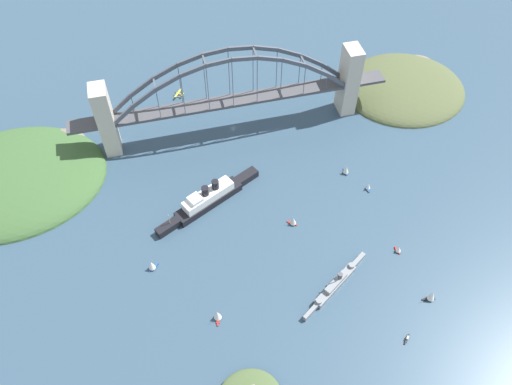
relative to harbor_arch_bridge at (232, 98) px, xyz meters
The scene contains 15 objects.
ground_plane 33.02m from the harbor_arch_bridge, 143.75° to the right, with size 1400.00×1400.00×0.00m, color #334C60.
harbor_arch_bridge is the anchor object (origin of this frame).
headland_west_shore 168.06m from the harbor_arch_bridge, behind, with size 112.90×104.65×23.89m.
headland_east_shore 182.93m from the harbor_arch_bridge, ahead, with size 145.98×120.07×27.66m.
ocean_liner 87.72m from the harbor_arch_bridge, 65.06° to the left, with size 86.14×47.95×20.28m.
naval_cruiser 171.73m from the harbor_arch_bridge, 101.38° to the left, with size 56.18×38.39×17.64m.
seaplane_taxiing_near_bridge 72.10m from the harbor_arch_bridge, 53.58° to the right, with size 9.55×10.78×4.96m.
small_boat_0 129.57m from the harbor_arch_bridge, 133.22° to the left, with size 4.00×6.54×6.67m.
small_boat_1 115.26m from the harbor_arch_bridge, 100.67° to the left, with size 7.25×6.66×8.53m.
small_boat_2 108.31m from the harbor_arch_bridge, 136.23° to the left, with size 4.31×7.69×8.80m.
small_boat_3 223.60m from the harbor_arch_bridge, 106.86° to the left, with size 5.84×5.84×2.46m.
small_boat_4 175.57m from the harbor_arch_bridge, 119.57° to the left, with size 4.20×6.72×6.38m.
small_boat_5 177.91m from the harbor_arch_bridge, 74.31° to the left, with size 5.92×9.04×9.85m.
small_boat_6 150.80m from the harbor_arch_bridge, 55.58° to the left, with size 7.87×6.61×10.02m.
small_boat_7 212.37m from the harbor_arch_bridge, 115.52° to the left, with size 8.85×5.49×9.99m.
Camera 1 is at (58.94, 314.91, 306.34)m, focal length 35.96 mm.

